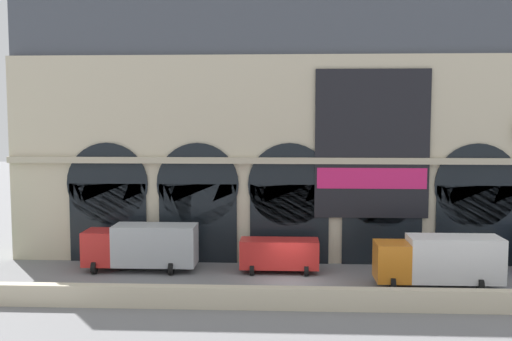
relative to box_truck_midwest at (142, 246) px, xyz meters
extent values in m
plane|color=slate|center=(9.88, -2.43, -1.70)|extent=(200.00, 200.00, 0.00)
cube|color=beige|center=(9.88, -7.57, -1.11)|extent=(90.00, 0.70, 1.19)
cube|color=beige|center=(9.88, 5.18, 5.61)|extent=(40.06, 5.22, 14.62)
cube|color=#424751|center=(9.88, 5.48, 14.97)|extent=(40.06, 4.62, 4.10)
cube|color=black|center=(-3.05, 2.52, 1.10)|extent=(5.52, 0.20, 5.61)
cylinder|color=black|center=(-3.05, 2.52, 3.91)|extent=(5.82, 0.20, 5.82)
cube|color=black|center=(3.41, 2.52, 1.10)|extent=(5.52, 0.20, 5.61)
cylinder|color=black|center=(3.41, 2.52, 3.91)|extent=(5.82, 0.20, 5.82)
cube|color=black|center=(9.88, 2.52, 1.10)|extent=(5.52, 0.20, 5.61)
cylinder|color=black|center=(9.88, 2.52, 3.91)|extent=(5.82, 0.20, 5.82)
cube|color=black|center=(16.34, 2.52, 1.10)|extent=(5.52, 0.20, 5.61)
cylinder|color=black|center=(16.34, 2.52, 3.91)|extent=(5.82, 0.20, 5.82)
cube|color=black|center=(22.80, 2.52, 1.10)|extent=(5.52, 0.20, 5.61)
cylinder|color=black|center=(22.80, 2.52, 3.91)|extent=(5.82, 0.20, 5.82)
cube|color=black|center=(15.56, 2.40, 6.76)|extent=(7.86, 0.12, 10.28)
cube|color=#DB1E66|center=(15.56, 2.32, 4.39)|extent=(7.54, 0.04, 1.44)
cube|color=#B6AB91|center=(9.88, 2.42, 5.59)|extent=(40.06, 0.50, 0.44)
cube|color=red|center=(-2.86, 0.00, -0.13)|extent=(2.00, 2.30, 2.30)
cube|color=#ADB2B7|center=(0.89, 0.00, 0.07)|extent=(5.50, 2.30, 2.70)
cylinder|color=black|center=(-2.96, -1.04, -1.28)|extent=(0.28, 0.84, 0.84)
cylinder|color=black|center=(-2.96, 1.03, -1.28)|extent=(0.28, 0.84, 0.84)
cylinder|color=black|center=(2.14, -1.04, -1.28)|extent=(0.28, 0.84, 0.84)
cylinder|color=black|center=(2.14, 1.03, -1.28)|extent=(0.28, 0.84, 0.84)
cube|color=red|center=(9.21, 0.07, -0.43)|extent=(5.20, 2.00, 1.86)
cylinder|color=black|center=(7.44, -0.83, -1.36)|extent=(0.28, 0.68, 0.68)
cylinder|color=black|center=(7.44, 0.97, -1.36)|extent=(0.28, 0.68, 0.68)
cylinder|color=black|center=(10.97, -0.83, -1.36)|extent=(0.28, 0.68, 0.68)
cylinder|color=black|center=(10.97, 0.97, -1.36)|extent=(0.28, 0.68, 0.68)
cube|color=orange|center=(16.06, -2.97, -0.13)|extent=(2.00, 2.30, 2.30)
cube|color=white|center=(19.81, -2.97, 0.07)|extent=(5.50, 2.30, 2.70)
cylinder|color=black|center=(15.96, -4.00, -1.28)|extent=(0.28, 0.84, 0.84)
cylinder|color=black|center=(15.96, -1.93, -1.28)|extent=(0.28, 0.84, 0.84)
cylinder|color=black|center=(21.06, -4.00, -1.28)|extent=(0.28, 0.84, 0.84)
cylinder|color=black|center=(21.06, -1.93, -1.28)|extent=(0.28, 0.84, 0.84)
camera|label=1|loc=(9.56, -38.39, 8.51)|focal=41.25mm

